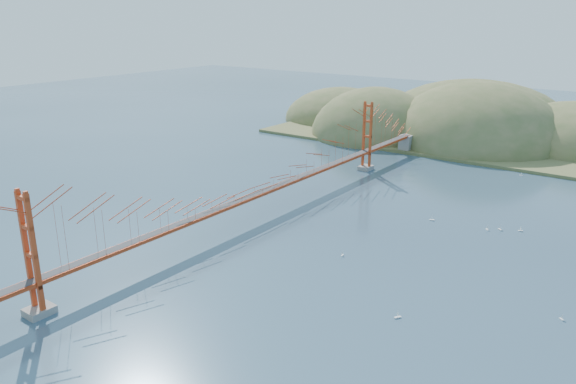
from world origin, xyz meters
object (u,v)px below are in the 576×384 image
Objects in this scene: sailboat_0 at (342,255)px; sailboat_1 at (500,229)px; sailboat_2 at (562,319)px; bridge at (254,167)px.

sailboat_1 is at bearing 57.19° from sailboat_0.
sailboat_1 is 1.28× the size of sailboat_0.
bridge is at bearing 174.68° from sailboat_2.
bridge is 169.58× the size of sailboat_0.
bridge is 17.06m from sailboat_0.
bridge is 31.68m from sailboat_1.
sailboat_0 is at bearing -12.00° from bridge.
bridge is 165.47× the size of sailboat_2.
sailboat_1 reaches higher than sailboat_2.
sailboat_2 is 0.80× the size of sailboat_1.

